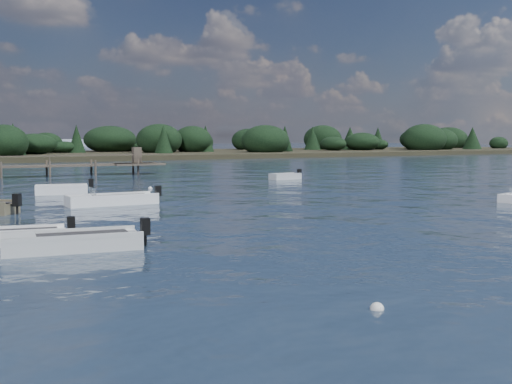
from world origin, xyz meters
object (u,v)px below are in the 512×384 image
dinghy_extra_a (17,240)px  dinghy_extra_b (112,202)px  tender_far_white (62,192)px  tender_far_grey_b (285,178)px  dinghy_mid_grey (72,245)px

dinghy_extra_a → dinghy_extra_b: 13.04m
dinghy_extra_b → tender_far_white: bearing=98.5°
tender_far_grey_b → dinghy_extra_b: bearing=-144.8°
tender_far_grey_b → dinghy_extra_a: bearing=-136.0°
tender_far_grey_b → dinghy_mid_grey: 36.25m
tender_far_white → dinghy_extra_b: 8.07m
dinghy_extra_b → tender_far_grey_b: bearing=35.2°
tender_far_grey_b → dinghy_mid_grey: dinghy_mid_grey is taller
dinghy_extra_a → dinghy_extra_b: size_ratio=0.69×
dinghy_extra_b → dinghy_mid_grey: (-5.02, -13.43, -0.00)m
tender_far_grey_b → tender_far_white: bearing=-164.8°
dinghy_extra_a → tender_far_white: (5.30, 19.28, 0.02)m
dinghy_extra_a → tender_far_grey_b: size_ratio=1.14×
tender_far_grey_b → dinghy_mid_grey: bearing=-131.9°
tender_far_white → dinghy_extra_b: bearing=-81.5°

